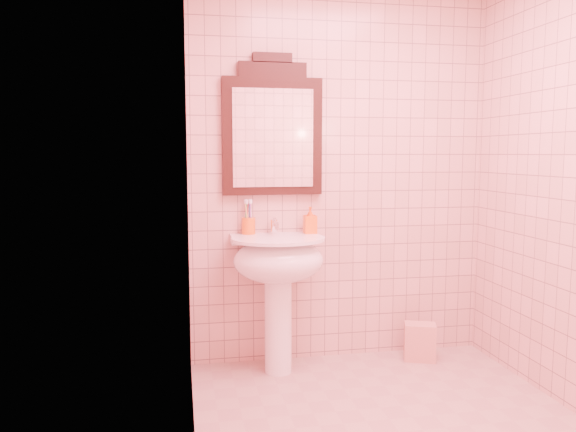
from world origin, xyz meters
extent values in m
plane|color=tan|center=(0.00, 0.00, 0.00)|extent=(2.20, 2.20, 0.00)
cube|color=#E0A79C|center=(0.00, 1.10, 1.25)|extent=(2.00, 0.02, 2.50)
cylinder|color=white|center=(-0.46, 0.88, 0.35)|extent=(0.17, 0.17, 0.70)
ellipsoid|color=white|center=(-0.46, 0.86, 0.72)|extent=(0.56, 0.46, 0.28)
cube|color=white|center=(-0.46, 1.03, 0.83)|extent=(0.56, 0.15, 0.05)
cylinder|color=white|center=(-0.46, 0.86, 0.85)|extent=(0.58, 0.58, 0.02)
cylinder|color=white|center=(-0.46, 1.03, 0.91)|extent=(0.04, 0.04, 0.09)
cylinder|color=white|center=(-0.46, 0.97, 0.94)|extent=(0.02, 0.10, 0.02)
cylinder|color=white|center=(-0.46, 0.92, 0.93)|extent=(0.02, 0.02, 0.04)
cube|color=white|center=(-0.46, 1.04, 0.96)|extent=(0.02, 0.07, 0.01)
cube|color=black|center=(-0.46, 1.08, 1.49)|extent=(0.64, 0.05, 0.74)
cube|color=black|center=(-0.46, 1.08, 1.90)|extent=(0.43, 0.05, 0.09)
cube|color=black|center=(-0.46, 1.08, 1.98)|extent=(0.25, 0.05, 0.06)
cube|color=white|center=(-0.46, 1.05, 1.48)|extent=(0.52, 0.01, 0.62)
cylinder|color=orange|center=(-0.62, 1.04, 0.92)|extent=(0.09, 0.09, 0.11)
cylinder|color=silver|center=(-0.60, 1.04, 0.96)|extent=(0.01, 0.01, 0.20)
cylinder|color=#338CD8|center=(-0.61, 1.06, 0.96)|extent=(0.01, 0.01, 0.20)
cylinder|color=#E5334C|center=(-0.63, 1.06, 0.96)|extent=(0.01, 0.01, 0.20)
cylinder|color=#3FBF59|center=(-0.64, 1.04, 0.96)|extent=(0.01, 0.01, 0.20)
cylinder|color=#D8CC4C|center=(-0.63, 1.03, 0.96)|extent=(0.01, 0.01, 0.20)
cylinder|color=purple|center=(-0.61, 1.03, 0.96)|extent=(0.01, 0.01, 0.20)
imported|color=orange|center=(-0.23, 1.00, 0.95)|extent=(0.08, 0.08, 0.17)
cube|color=tan|center=(0.51, 0.91, 0.12)|extent=(0.24, 0.20, 0.25)
camera|label=1|loc=(-1.04, -2.50, 1.38)|focal=35.00mm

